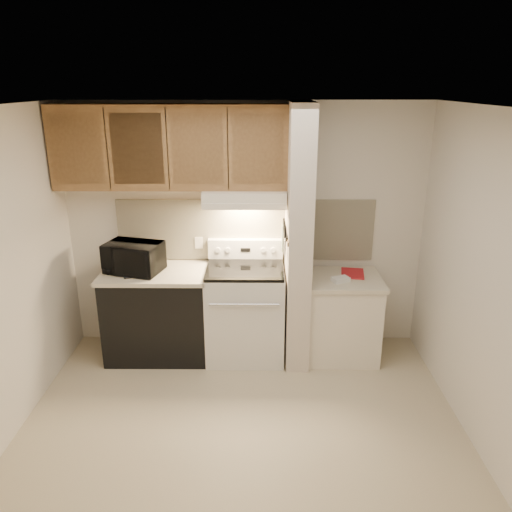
{
  "coord_description": "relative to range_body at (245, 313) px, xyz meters",
  "views": [
    {
      "loc": [
        0.14,
        -3.38,
        2.65
      ],
      "look_at": [
        0.11,
        0.75,
        1.21
      ],
      "focal_mm": 35.0,
      "sensor_mm": 36.0,
      "label": 1
    }
  ],
  "objects": [
    {
      "name": "cab_gap_c",
      "position": [
        -0.14,
        0.01,
        1.62
      ],
      "size": [
        0.01,
        0.01,
        0.73
      ],
      "primitive_type": "cube",
      "color": "black",
      "rests_on": "upper_cabinets"
    },
    {
      "name": "range_hood",
      "position": [
        0.0,
        0.12,
        1.17
      ],
      "size": [
        0.78,
        0.44,
        0.15
      ],
      "primitive_type": "cube",
      "color": "silver",
      "rests_on": "upper_cabinets"
    },
    {
      "name": "red_folder",
      "position": [
        1.07,
        0.09,
        0.39
      ],
      "size": [
        0.26,
        0.33,
        0.01
      ],
      "primitive_type": "cube",
      "rotation": [
        0.0,
        0.0,
        -0.15
      ],
      "color": "red",
      "rests_on": "right_countertop"
    },
    {
      "name": "teal_jar",
      "position": [
        -1.16,
        0.23,
        0.5
      ],
      "size": [
        0.12,
        0.12,
        0.1
      ],
      "primitive_type": "cylinder",
      "rotation": [
        0.0,
        0.0,
        0.43
      ],
      "color": "#316F6A",
      "rests_on": "left_countertop"
    },
    {
      "name": "right_cab_base",
      "position": [
        0.97,
        -0.01,
        -0.06
      ],
      "size": [
        0.7,
        0.6,
        0.81
      ],
      "primitive_type": "cube",
      "color": "silver",
      "rests_on": "floor"
    },
    {
      "name": "pillar_trim",
      "position": [
        0.39,
        -0.01,
        0.84
      ],
      "size": [
        0.01,
        0.7,
        0.04
      ],
      "primitive_type": "cube",
      "color": "olive",
      "rests_on": "partition_pillar"
    },
    {
      "name": "backsplash",
      "position": [
        0.0,
        0.33,
        0.78
      ],
      "size": [
        2.6,
        0.02,
        0.63
      ],
      "primitive_type": "cube",
      "color": "#FFF0C9",
      "rests_on": "wall_back"
    },
    {
      "name": "spoon_rest",
      "position": [
        -1.04,
        -0.13,
        0.46
      ],
      "size": [
        0.23,
        0.16,
        0.02
      ],
      "primitive_type": "cube",
      "rotation": [
        0.0,
        0.0,
        0.44
      ],
      "color": "black",
      "rests_on": "left_countertop"
    },
    {
      "name": "right_countertop",
      "position": [
        0.97,
        -0.01,
        0.37
      ],
      "size": [
        0.74,
        0.64,
        0.04
      ],
      "primitive_type": "cube",
      "color": "beige",
      "rests_on": "right_cab_base"
    },
    {
      "name": "knife_handle_e",
      "position": [
        0.38,
        0.1,
        0.91
      ],
      "size": [
        0.02,
        0.02,
        0.1
      ],
      "primitive_type": "cylinder",
      "color": "black",
      "rests_on": "knife_strip"
    },
    {
      "name": "ceiling",
      "position": [
        0.0,
        -1.16,
        2.04
      ],
      "size": [
        3.6,
        3.6,
        0.0
      ],
      "primitive_type": "plane",
      "rotation": [
        3.14,
        0.0,
        0.0
      ],
      "color": "white",
      "rests_on": "wall_back"
    },
    {
      "name": "range_display",
      "position": [
        0.0,
        0.24,
        0.59
      ],
      "size": [
        0.1,
        0.01,
        0.04
      ],
      "primitive_type": "cube",
      "color": "black",
      "rests_on": "range_backguard"
    },
    {
      "name": "oven_handle",
      "position": [
        0.0,
        -0.35,
        0.26
      ],
      "size": [
        0.65,
        0.02,
        0.02
      ],
      "primitive_type": "cylinder",
      "rotation": [
        0.0,
        1.57,
        0.0
      ],
      "color": "silver",
      "rests_on": "range_body"
    },
    {
      "name": "cooktop",
      "position": [
        0.0,
        0.0,
        0.48
      ],
      "size": [
        0.74,
        0.64,
        0.03
      ],
      "primitive_type": "cube",
      "color": "black",
      "rests_on": "range_body"
    },
    {
      "name": "knife_handle_c",
      "position": [
        0.38,
        -0.04,
        0.91
      ],
      "size": [
        0.02,
        0.02,
        0.1
      ],
      "primitive_type": "cylinder",
      "color": "black",
      "rests_on": "knife_strip"
    },
    {
      "name": "oven_mitt",
      "position": [
        0.38,
        0.17,
        0.74
      ],
      "size": [
        0.03,
        0.11,
        0.26
      ],
      "primitive_type": "cube",
      "color": "gray",
      "rests_on": "partition_pillar"
    },
    {
      "name": "outlet",
      "position": [
        -0.48,
        0.32,
        0.64
      ],
      "size": [
        0.08,
        0.01,
        0.12
      ],
      "primitive_type": "cube",
      "color": "silver",
      "rests_on": "backsplash"
    },
    {
      "name": "knife_blade_c",
      "position": [
        0.38,
        -0.04,
        0.74
      ],
      "size": [
        0.01,
        0.04,
        0.2
      ],
      "primitive_type": "cube",
      "color": "silver",
      "rests_on": "knife_strip"
    },
    {
      "name": "wall_back",
      "position": [
        0.0,
        0.34,
        0.79
      ],
      "size": [
        3.6,
        2.5,
        0.02
      ],
      "primitive_type": "cube",
      "rotation": [
        1.57,
        0.0,
        0.0
      ],
      "color": "beige",
      "rests_on": "floor"
    },
    {
      "name": "cab_gap_b",
      "position": [
        -0.69,
        0.01,
        1.62
      ],
      "size": [
        0.01,
        0.01,
        0.73
      ],
      "primitive_type": "cube",
      "color": "black",
      "rests_on": "upper_cabinets"
    },
    {
      "name": "range_knob_right_outer",
      "position": [
        0.28,
        0.24,
        0.59
      ],
      "size": [
        0.05,
        0.02,
        0.05
      ],
      "primitive_type": "cylinder",
      "rotation": [
        1.57,
        0.0,
        0.0
      ],
      "color": "silver",
      "rests_on": "range_backguard"
    },
    {
      "name": "cab_door_b",
      "position": [
        -0.96,
        0.01,
        1.62
      ],
      "size": [
        0.46,
        0.01,
        0.63
      ],
      "primitive_type": "cube",
      "color": "olive",
      "rests_on": "upper_cabinets"
    },
    {
      "name": "dishwasher_front",
      "position": [
        -0.88,
        0.01,
        -0.03
      ],
      "size": [
        1.0,
        0.63,
        0.87
      ],
      "primitive_type": "cube",
      "color": "black",
      "rests_on": "floor"
    },
    {
      "name": "microwave",
      "position": [
        -1.07,
        -0.01,
        0.59
      ],
      "size": [
        0.6,
        0.48,
        0.29
      ],
      "primitive_type": "imported",
      "rotation": [
        0.0,
        0.0,
        -0.26
      ],
      "color": "black",
      "rests_on": "left_countertop"
    },
    {
      "name": "floor",
      "position": [
        0.0,
        -1.16,
        -0.46
      ],
      "size": [
        3.6,
        3.6,
        0.0
      ],
      "primitive_type": "plane",
      "color": "#C1B190",
      "rests_on": "ground"
    },
    {
      "name": "range_body",
      "position": [
        0.0,
        0.0,
        0.0
      ],
      "size": [
        0.76,
        0.65,
        0.92
      ],
      "primitive_type": "cube",
      "color": "silver",
      "rests_on": "floor"
    },
    {
      "name": "cab_door_c",
      "position": [
        -0.42,
        0.01,
        1.62
      ],
      "size": [
        0.46,
        0.01,
        0.63
      ],
      "primitive_type": "cube",
      "color": "olive",
      "rests_on": "upper_cabinets"
    },
    {
      "name": "range_knob_left_inner",
      "position": [
        -0.18,
        0.24,
        0.59
      ],
      "size": [
        0.05,
        0.02,
        0.05
      ],
      "primitive_type": "cylinder",
      "rotation": [
        1.57,
        0.0,
        0.0
      ],
      "color": "silver",
      "rests_on": "range_backguard"
    },
    {
      "name": "range_backguard",
      "position": [
        0.0,
        0.28,
        0.59
      ],
      "size": [
        0.76,
        0.08,
        0.2
      ],
      "primitive_type": "cube",
      "color": "silver",
      "rests_on": "range_body"
    },
    {
      "name": "upper_cabinets",
      "position": [
        -0.69,
        0.17,
        1.62
      ],
      "size": [
        2.18,
        0.33,
        0.77
      ],
      "primitive_type": "cube",
      "color": "olive",
      "rests_on": "wall_back"
    },
    {
      "name": "knife_handle_b",
      "position": [
        0.38,
        -0.13,
        0.91
      ],
      "size": [
        0.02,
        0.02,
        0.1
      ],
      "primitive_type": "cylinder",
      "color": "black",
      "rests_on": "knife_strip"
    },
    {
      "name": "cab_gap_a",
      "position": [
        -1.23,
        0.01,
        1.62
      ],
      "size": [
        0.01,
        0.01,
        0.73
      ],
      "primitive_type": "cube",
      "color": "black",
      "rests_on": "upper_cabinets"
    },
    {
      "name": "range_knob_right_inner",
      "position": [
        0.18,
        0.24,
        0.59
      ],
      "size": [
        0.05,
        0.02,
        0.05
      ],
      "primitive_type": "cylinder",
      "rotation": [
        1.57,
        0.0,
        0.0
      ],
      "color": "silver",
      "rests_on": "range_backguard"
    },
    {
      "name": "knife_handle_a",
      "position": [
        0.38,
        -0.21,
        0.91
      ],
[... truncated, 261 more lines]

